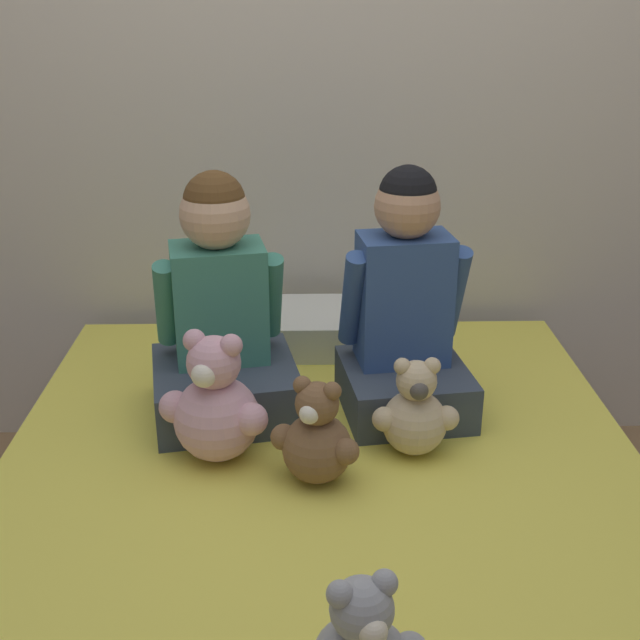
% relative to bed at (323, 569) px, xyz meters
% --- Properties ---
extents(wall_behind_bed, '(8.00, 0.06, 2.50)m').
position_rel_bed_xyz_m(wall_behind_bed, '(0.00, 1.05, 1.03)').
color(wall_behind_bed, beige).
rests_on(wall_behind_bed, ground_plane).
extents(bed, '(1.53, 1.89, 0.45)m').
position_rel_bed_xyz_m(bed, '(0.00, 0.00, 0.00)').
color(bed, '#997F60').
rests_on(bed, ground_plane).
extents(child_on_left, '(0.42, 0.40, 0.63)m').
position_rel_bed_xyz_m(child_on_left, '(-0.25, 0.38, 0.48)').
color(child_on_left, '#384251').
rests_on(child_on_left, bed).
extents(child_on_right, '(0.35, 0.36, 0.64)m').
position_rel_bed_xyz_m(child_on_right, '(0.22, 0.38, 0.49)').
color(child_on_right, '#384251').
rests_on(child_on_right, bed).
extents(teddy_bear_held_by_left_child, '(0.26, 0.20, 0.32)m').
position_rel_bed_xyz_m(teddy_bear_held_by_left_child, '(-0.24, 0.13, 0.36)').
color(teddy_bear_held_by_left_child, '#DBA3B2').
rests_on(teddy_bear_held_by_left_child, bed).
extents(teddy_bear_held_by_right_child, '(0.21, 0.15, 0.25)m').
position_rel_bed_xyz_m(teddy_bear_held_by_right_child, '(0.22, 0.15, 0.33)').
color(teddy_bear_held_by_right_child, '#D1B78E').
rests_on(teddy_bear_held_by_right_child, bed).
extents(teddy_bear_between_children, '(0.20, 0.16, 0.25)m').
position_rel_bed_xyz_m(teddy_bear_between_children, '(-0.01, 0.04, 0.33)').
color(teddy_bear_between_children, brown).
rests_on(teddy_bear_between_children, bed).
extents(pillow_at_headboard, '(0.45, 0.30, 0.11)m').
position_rel_bed_xyz_m(pillow_at_headboard, '(0.00, 0.77, 0.28)').
color(pillow_at_headboard, silver).
rests_on(pillow_at_headboard, bed).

